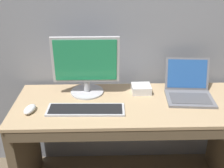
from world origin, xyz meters
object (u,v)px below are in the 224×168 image
(external_monitor, at_px, (86,65))
(computer_mouse, at_px, (30,109))
(laptop_space_gray, at_px, (189,90))
(external_drive_box, at_px, (141,89))
(wired_keyboard, at_px, (86,110))

(external_monitor, xyz_separation_m, computer_mouse, (-0.34, -0.24, -0.20))
(laptop_space_gray, xyz_separation_m, external_drive_box, (-0.32, 0.06, -0.02))
(external_monitor, bearing_deg, wired_keyboard, -88.84)
(external_drive_box, bearing_deg, wired_keyboard, -147.69)
(laptop_space_gray, bearing_deg, external_drive_box, 168.66)
(computer_mouse, bearing_deg, laptop_space_gray, 21.46)
(laptop_space_gray, relative_size, computer_mouse, 2.99)
(external_monitor, bearing_deg, computer_mouse, -145.16)
(external_monitor, relative_size, external_drive_box, 3.40)
(wired_keyboard, relative_size, external_drive_box, 3.70)
(wired_keyboard, height_order, external_drive_box, external_drive_box)
(computer_mouse, bearing_deg, wired_keyboard, 12.29)
(laptop_space_gray, height_order, wired_keyboard, laptop_space_gray)
(laptop_space_gray, distance_m, external_drive_box, 0.33)
(external_drive_box, bearing_deg, laptop_space_gray, -11.34)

